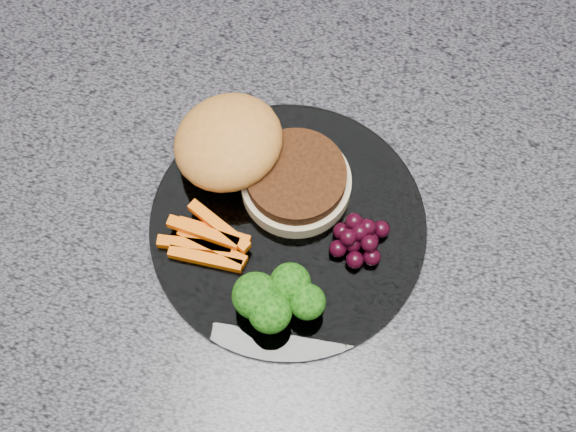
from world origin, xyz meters
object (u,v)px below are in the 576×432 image
object	(u,v)px
plate	(288,226)
grape_bunch	(359,238)
burger	(252,158)
island_cabinet	(336,316)

from	to	relation	value
plate	grape_bunch	bearing A→B (deg)	-6.46
plate	burger	xyz separation A→B (m)	(-0.04, 0.05, 0.03)
burger	island_cabinet	bearing A→B (deg)	17.50
burger	grape_bunch	bearing A→B (deg)	-14.60
island_cabinet	grape_bunch	distance (m)	0.49
plate	burger	bearing A→B (deg)	130.16
island_cabinet	plate	size ratio (longest dim) A/B	4.62
island_cabinet	burger	xyz separation A→B (m)	(-0.11, -0.01, 0.50)
island_cabinet	burger	size ratio (longest dim) A/B	6.23
plate	grape_bunch	size ratio (longest dim) A/B	4.92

